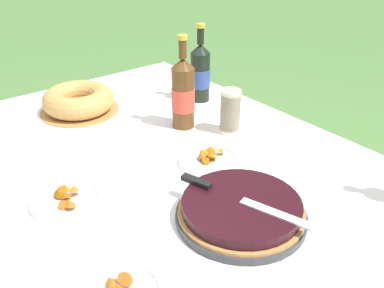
{
  "coord_description": "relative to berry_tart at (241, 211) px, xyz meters",
  "views": [
    {
      "loc": [
        1.03,
        -0.66,
        1.41
      ],
      "look_at": [
        0.1,
        0.08,
        0.76
      ],
      "focal_mm": 40.0,
      "sensor_mm": 36.0,
      "label": 1
    }
  ],
  "objects": [
    {
      "name": "bundt_cake",
      "position": [
        -0.89,
        -0.03,
        0.02
      ],
      "size": [
        0.31,
        0.31,
        0.09
      ],
      "color": "#B78447",
      "rests_on": "tablecloth"
    },
    {
      "name": "garden_table",
      "position": [
        -0.41,
        0.01,
        -0.09
      ],
      "size": [
        1.57,
        1.17,
        0.69
      ],
      "color": "brown",
      "rests_on": "ground_plane"
    },
    {
      "name": "cup_stack",
      "position": [
        -0.39,
        0.32,
        0.05
      ],
      "size": [
        0.07,
        0.07,
        0.16
      ],
      "color": "beige",
      "rests_on": "tablecloth"
    },
    {
      "name": "tablecloth",
      "position": [
        -0.41,
        0.01,
        -0.04
      ],
      "size": [
        1.58,
        1.18,
        0.1
      ],
      "color": "white",
      "rests_on": "garden_table"
    },
    {
      "name": "snack_plate_left",
      "position": [
        -0.35,
        -0.33,
        -0.02
      ],
      "size": [
        0.19,
        0.19,
        0.05
      ],
      "color": "white",
      "rests_on": "tablecloth"
    },
    {
      "name": "serving_knife",
      "position": [
        -0.03,
        -0.01,
        0.04
      ],
      "size": [
        0.37,
        0.13,
        0.01
      ],
      "rotation": [
        0.0,
        0.0,
        0.3
      ],
      "color": "silver",
      "rests_on": "berry_tart"
    },
    {
      "name": "juice_bottle_red",
      "position": [
        -0.69,
        0.43,
        0.09
      ],
      "size": [
        0.08,
        0.08,
        0.32
      ],
      "color": "black",
      "rests_on": "tablecloth"
    },
    {
      "name": "berry_tart",
      "position": [
        0.0,
        0.0,
        0.0
      ],
      "size": [
        0.34,
        0.34,
        0.06
      ],
      "color": "#38383D",
      "rests_on": "tablecloth"
    },
    {
      "name": "cider_bottle_amber",
      "position": [
        -0.53,
        0.22,
        0.1
      ],
      "size": [
        0.08,
        0.08,
        0.34
      ],
      "color": "brown",
      "rests_on": "tablecloth"
    },
    {
      "name": "snack_plate_right",
      "position": [
        -0.27,
        0.12,
        -0.02
      ],
      "size": [
        0.2,
        0.2,
        0.05
      ],
      "color": "white",
      "rests_on": "tablecloth"
    }
  ]
}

